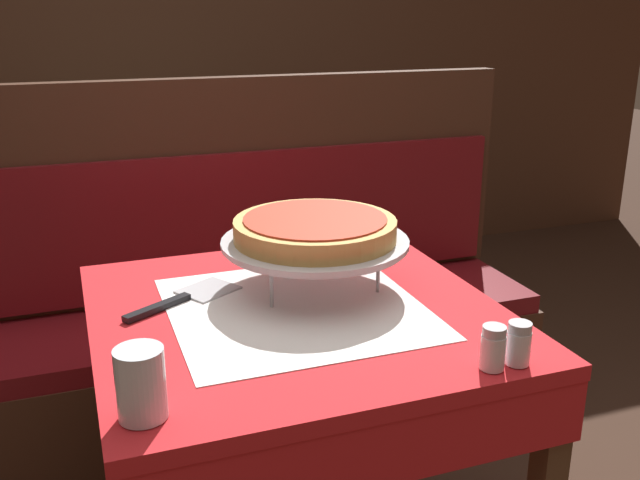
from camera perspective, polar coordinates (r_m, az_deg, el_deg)
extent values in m
cube|color=red|center=(1.43, -1.96, -6.03)|extent=(0.79, 0.79, 0.03)
cube|color=white|center=(1.42, -1.97, -5.44)|extent=(0.49, 0.49, 0.00)
cube|color=red|center=(1.46, -1.93, -8.66)|extent=(0.78, 0.78, 0.12)
cube|color=#4C331E|center=(1.87, -16.26, -13.85)|extent=(0.05, 0.05, 0.74)
cube|color=#4C331E|center=(2.02, 4.80, -10.60)|extent=(0.05, 0.05, 0.74)
cube|color=#1E6B33|center=(3.04, -13.48, 6.76)|extent=(0.80, 0.80, 0.03)
cube|color=white|center=(3.04, -13.50, 7.06)|extent=(0.50, 0.50, 0.00)
cube|color=#1E6B33|center=(3.06, -13.39, 5.52)|extent=(0.80, 0.80, 0.11)
cube|color=#4C331E|center=(2.78, -19.47, -3.26)|extent=(0.05, 0.05, 0.75)
cube|color=#4C331E|center=(2.86, -4.70, -1.59)|extent=(0.05, 0.05, 0.75)
cube|color=#4C331E|center=(3.47, -19.77, 0.96)|extent=(0.05, 0.05, 0.75)
cube|color=#4C331E|center=(3.54, -7.87, 2.21)|extent=(0.05, 0.05, 0.75)
cube|color=#3D2316|center=(2.33, -4.32, -11.15)|extent=(1.75, 0.45, 0.39)
cube|color=#600F14|center=(2.23, -4.46, -6.05)|extent=(1.72, 0.44, 0.06)
cube|color=#3D2316|center=(2.29, -6.00, 4.36)|extent=(1.75, 0.06, 0.68)
cube|color=#600F14|center=(2.27, -5.65, 1.62)|extent=(1.68, 0.02, 0.44)
cube|color=#4C2D1E|center=(3.61, -14.14, 15.48)|extent=(6.00, 0.04, 2.40)
cylinder|color=#ADADB2|center=(1.62, -1.97, -0.65)|extent=(0.01, 0.01, 0.09)
cylinder|color=#ADADB2|center=(1.41, -3.91, -3.63)|extent=(0.01, 0.01, 0.09)
cylinder|color=#ADADB2|center=(1.48, 4.67, -2.50)|extent=(0.01, 0.01, 0.09)
cylinder|color=#ADADB2|center=(1.49, -0.40, -0.63)|extent=(0.27, 0.27, 0.01)
cylinder|color=silver|center=(1.48, -0.40, -0.41)|extent=(0.38, 0.38, 0.01)
cylinder|color=silver|center=(1.48, -0.40, -0.12)|extent=(0.39, 0.39, 0.01)
cylinder|color=tan|center=(1.47, -0.40, 0.85)|extent=(0.34, 0.34, 0.04)
cylinder|color=red|center=(1.47, -0.40, 1.68)|extent=(0.30, 0.30, 0.01)
cube|color=#BCBCC1|center=(1.52, -8.94, -3.95)|extent=(0.14, 0.14, 0.00)
cube|color=black|center=(1.44, -12.87, -5.29)|extent=(0.14, 0.10, 0.01)
cylinder|color=silver|center=(1.07, -14.14, -11.08)|extent=(0.07, 0.07, 0.11)
cylinder|color=silver|center=(1.22, 13.65, -8.70)|extent=(0.04, 0.04, 0.06)
cylinder|color=#B7B7BC|center=(1.20, 13.78, -7.09)|extent=(0.04, 0.04, 0.02)
cylinder|color=silver|center=(1.24, 15.57, -8.29)|extent=(0.04, 0.04, 0.06)
cylinder|color=#B7B7BC|center=(1.23, 15.72, -6.74)|extent=(0.04, 0.04, 0.02)
cube|color=black|center=(3.12, -14.47, 7.55)|extent=(0.12, 0.12, 0.03)
cylinder|color=black|center=(3.10, -14.60, 9.14)|extent=(0.01, 0.01, 0.15)
cylinder|color=#99194C|center=(3.14, -14.64, 8.93)|extent=(0.04, 0.04, 0.11)
cylinder|color=red|center=(3.07, -14.50, 8.74)|extent=(0.04, 0.04, 0.11)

